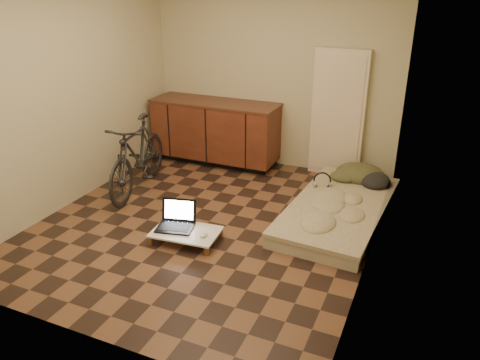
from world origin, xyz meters
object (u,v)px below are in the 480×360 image
at_px(futon, 338,210).
at_px(lap_desk, 186,232).
at_px(bicycle, 137,152).
at_px(laptop, 176,222).

relative_size(futon, lap_desk, 2.93).
xyz_separation_m(bicycle, lap_desk, (1.17, -0.88, -0.42)).
relative_size(lap_desk, laptop, 1.64).
xyz_separation_m(futon, laptop, (-1.47, -1.10, 0.08)).
height_order(futon, lap_desk, futon).
xyz_separation_m(bicycle, futon, (2.50, 0.27, -0.43)).
bearing_deg(futon, laptop, -139.58).
relative_size(futon, laptop, 4.81).
relative_size(bicycle, laptop, 3.66).
bearing_deg(bicycle, lap_desk, -47.22).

